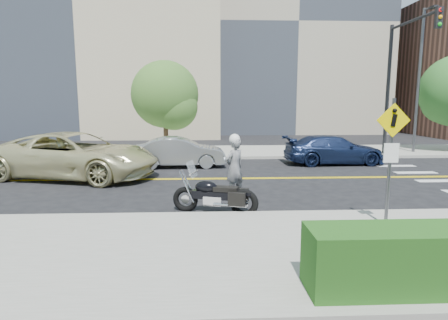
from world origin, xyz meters
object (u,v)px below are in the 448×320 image
(pedestrian_sign, at_px, (391,150))
(parked_car_blue, at_px, (334,150))
(motorcycle, at_px, (215,188))
(suv, at_px, (75,155))
(motorcyclist, at_px, (235,166))
(parked_car_silver, at_px, (180,152))

(pedestrian_sign, xyz_separation_m, parked_car_blue, (1.99, 9.65, -1.25))
(motorcycle, distance_m, suv, 7.50)
(motorcyclist, distance_m, parked_car_silver, 6.18)
(pedestrian_sign, xyz_separation_m, parked_car_silver, (-5.54, 9.11, -1.26))
(motorcyclist, bearing_deg, pedestrian_sign, 96.77)
(motorcyclist, bearing_deg, motorcycle, 29.51)
(suv, bearing_deg, motorcycle, -117.26)
(motorcyclist, xyz_separation_m, parked_car_silver, (-2.17, 5.78, -0.32))
(pedestrian_sign, relative_size, parked_car_blue, 0.62)
(suv, relative_size, parked_car_silver, 1.56)
(motorcyclist, height_order, suv, motorcyclist)
(motorcyclist, bearing_deg, suv, -67.56)
(pedestrian_sign, relative_size, motorcycle, 1.27)
(parked_car_blue, bearing_deg, motorcyclist, 137.51)
(pedestrian_sign, height_order, motorcycle, pedestrian_sign)
(parked_car_silver, relative_size, parked_car_blue, 0.88)
(motorcyclist, bearing_deg, parked_car_blue, -168.90)
(motorcyclist, height_order, parked_car_blue, motorcyclist)
(motorcycle, height_order, parked_car_blue, motorcycle)
(motorcyclist, relative_size, suv, 0.31)
(suv, bearing_deg, parked_car_silver, -44.59)
(pedestrian_sign, bearing_deg, parked_car_silver, 121.31)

